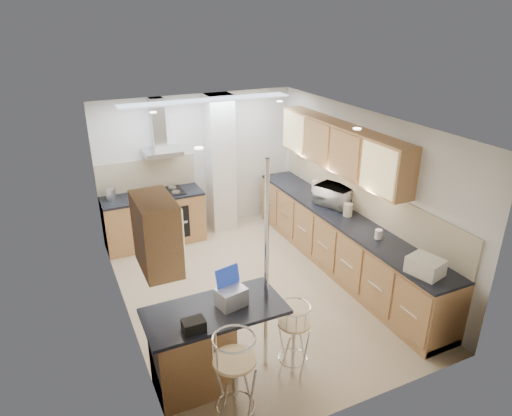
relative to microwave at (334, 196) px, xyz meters
name	(u,v)px	position (x,y,z in m)	size (l,w,h in m)	color
ground	(254,290)	(-1.60, -0.40, -1.08)	(4.80, 4.80, 0.00)	tan
room_shell	(264,181)	(-1.28, -0.03, 0.46)	(3.64, 4.84, 2.51)	silver
right_counter	(341,242)	(-0.10, -0.40, -0.62)	(0.63, 4.40, 0.92)	#9E623F
back_counter	(154,219)	(-2.55, 1.70, -0.62)	(1.70, 0.63, 0.92)	#9E623F
peninsula	(216,345)	(-2.73, -1.85, -0.60)	(1.47, 0.72, 0.94)	#9E623F
microwave	(334,196)	(0.00, 0.00, 0.00)	(0.58, 0.39, 0.32)	white
laptop	(231,297)	(-2.54, -1.86, -0.04)	(0.29, 0.22, 0.20)	#ABADB4
bag	(194,325)	(-3.03, -2.08, -0.08)	(0.22, 0.16, 0.12)	black
bar_stool_near	(235,382)	(-2.77, -2.49, -0.54)	(0.44, 0.44, 1.07)	tan
bar_stool_end	(294,340)	(-1.92, -2.11, -0.62)	(0.37, 0.37, 0.91)	tan
jar_a	(315,186)	(0.04, 0.64, -0.06)	(0.12, 0.12, 0.20)	beige
jar_b	(317,191)	(-0.03, 0.47, -0.08)	(0.11, 0.11, 0.15)	beige
jar_c	(348,210)	(-0.05, -0.44, -0.06)	(0.14, 0.14, 0.20)	#B4A790
jar_d	(378,234)	(-0.12, -1.25, -0.09)	(0.10, 0.10, 0.13)	white
bread_bin	(425,266)	(-0.21, -2.21, -0.06)	(0.31, 0.39, 0.20)	beige
kettle	(111,194)	(-3.22, 1.76, -0.06)	(0.16, 0.16, 0.21)	silver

